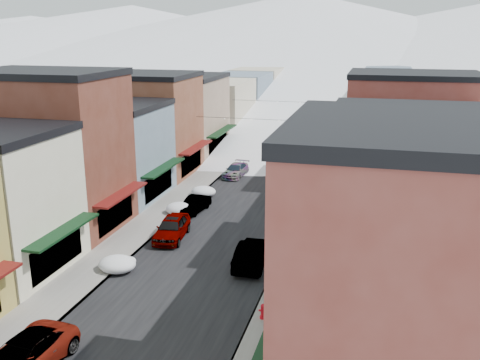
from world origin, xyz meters
The scene contains 35 objects.
road centered at (0.00, 60.00, 0.01)m, with size 10.00×160.00×0.01m, color black.
sidewalk_left centered at (-6.60, 60.00, 0.07)m, with size 3.20×160.00×0.15m, color gray.
sidewalk_right centered at (6.60, 60.00, 0.07)m, with size 3.20×160.00×0.15m, color gray.
curb_left centered at (-5.05, 60.00, 0.07)m, with size 0.10×160.00×0.15m, color slate.
curb_right centered at (5.05, 60.00, 0.07)m, with size 0.10×160.00×0.15m, color slate.
bldg_l_brick_near centered at (-13.69, 20.50, 6.26)m, with size 12.30×8.20×12.50m.
bldg_l_grayblue centered at (-13.19, 29.00, 4.51)m, with size 11.30×9.20×9.00m.
bldg_l_brick_far centered at (-14.19, 38.00, 5.51)m, with size 13.30×9.20×11.00m.
bldg_l_tan centered at (-13.19, 48.00, 5.01)m, with size 11.30×11.20×10.00m.
bldg_r_brick_near centered at (13.69, 3.00, 6.26)m, with size 12.30×9.20×12.50m.
bldg_r_green centered at (13.19, 12.00, 4.76)m, with size 11.30×9.20×9.50m.
bldg_r_blue centered at (13.19, 21.00, 5.26)m, with size 11.30×9.20×10.50m.
bldg_r_cream centered at (13.69, 30.00, 4.51)m, with size 12.30×9.20×9.00m.
bldg_r_brick_far centered at (14.19, 39.00, 5.76)m, with size 13.30×9.20×11.50m.
bldg_r_tan centered at (13.19, 49.00, 4.76)m, with size 11.30×11.20×9.50m.
distant_blocks centered at (0.00, 83.00, 4.00)m, with size 34.00×55.00×8.00m.
mountain_ridge centered at (-19.47, 277.18, 14.36)m, with size 670.00×340.00×34.00m.
overhead_cables centered at (0.00, 47.50, 6.20)m, with size 16.40×15.04×0.04m.
car_white_suv centered at (-4.12, 3.13, 0.81)m, with size 2.69×5.83×1.62m, color silver.
car_silver_sedan centered at (-3.56, 20.46, 0.86)m, with size 2.03×5.06×1.72m, color #919499.
car_dark_hatch centered at (-3.94, 26.69, 0.68)m, with size 1.44×4.12×1.36m, color black.
car_silver_wagon centered at (-3.50, 39.04, 0.68)m, with size 1.91×4.70×1.36m, color #9CA0A4.
car_green_sedan centered at (3.50, 17.31, 0.86)m, with size 1.82×5.21×1.72m, color black.
car_gray_suv centered at (3.50, 35.98, 0.84)m, with size 1.98×4.92×1.68m, color gray.
car_black_sedan centered at (3.99, 49.05, 0.73)m, with size 2.04×5.01×1.45m, color black.
car_lane_silver centered at (-0.91, 62.31, 0.79)m, with size 1.87×4.64×1.58m, color #A0A2A9.
car_lane_white centered at (1.34, 61.21, 0.80)m, with size 2.65×5.74×1.60m, color silver.
fire_hydrant centered at (5.69, 10.48, 0.54)m, with size 0.50×0.38×0.86m.
parking_sign centered at (5.31, 13.10, 1.55)m, with size 0.15×0.31×2.40m.
trash_can centered at (5.20, 27.62, 0.62)m, with size 0.55×0.55×0.93m.
streetlamp_near centered at (5.76, 19.79, 2.96)m, with size 0.37×0.37×4.46m.
streetlamp_far centered at (6.19, 48.09, 3.03)m, with size 0.38×0.38×4.57m.
snow_pile_near centered at (-4.88, 14.19, 0.51)m, with size 2.50×2.74×1.06m.
snow_pile_mid centered at (-4.88, 25.85, 0.51)m, with size 2.51×2.74×1.06m.
snow_pile_far centered at (-4.56, 31.26, 0.48)m, with size 2.37×2.66×1.00m.
Camera 1 is at (11.02, -15.12, 15.38)m, focal length 40.00 mm.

